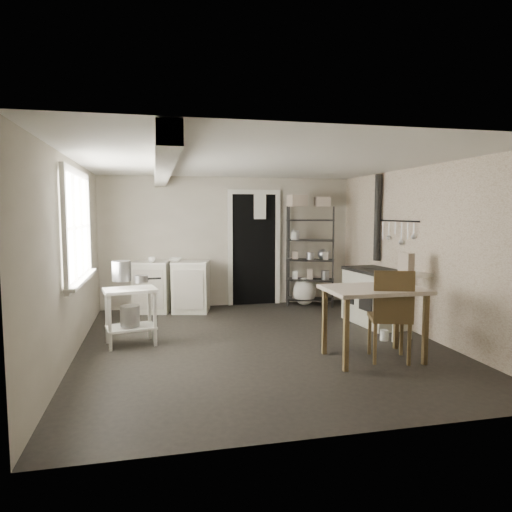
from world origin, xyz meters
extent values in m
plane|color=black|center=(0.00, 0.00, 0.00)|extent=(5.00, 5.00, 0.00)
plane|color=silver|center=(0.00, 0.00, 2.30)|extent=(5.00, 5.00, 0.00)
cube|color=#BEB5A2|center=(0.00, 2.50, 1.15)|extent=(4.50, 0.02, 2.30)
cube|color=#BEB5A2|center=(0.00, -2.50, 1.15)|extent=(4.50, 0.02, 2.30)
cube|color=#BEB5A2|center=(-2.25, 0.00, 1.15)|extent=(0.02, 5.00, 2.30)
cube|color=#BEB5A2|center=(2.25, 0.00, 1.15)|extent=(0.02, 5.00, 2.30)
cylinder|color=#B8B9BB|center=(-1.73, 0.37, 0.94)|extent=(0.27, 0.27, 0.25)
cylinder|color=#B8B9BB|center=(-1.48, 0.23, 0.85)|extent=(0.21, 0.21, 0.09)
cylinder|color=#B8B9BB|center=(-1.63, 0.25, 0.39)|extent=(0.25, 0.25, 0.26)
imported|color=white|center=(-0.98, 2.13, 0.96)|extent=(0.36, 0.36, 0.07)
imported|color=white|center=(-1.36, 2.04, 0.97)|extent=(0.13, 0.13, 0.09)
imported|color=white|center=(1.10, 2.16, 1.37)|extent=(0.11, 0.11, 0.19)
cube|color=beige|center=(1.14, 2.09, 2.01)|extent=(0.32, 0.29, 0.20)
cube|color=beige|center=(1.61, 2.09, 1.99)|extent=(0.30, 0.28, 0.17)
cube|color=beige|center=(1.86, -0.28, 1.01)|extent=(0.15, 0.20, 0.28)
imported|color=white|center=(1.25, -0.99, 0.81)|extent=(0.13, 0.13, 0.10)
ellipsoid|color=white|center=(1.32, 2.18, 0.24)|extent=(0.51, 0.47, 0.50)
cylinder|color=white|center=(1.61, -0.22, 0.07)|extent=(0.14, 0.14, 0.14)
camera|label=1|loc=(-1.31, -5.57, 1.68)|focal=32.00mm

